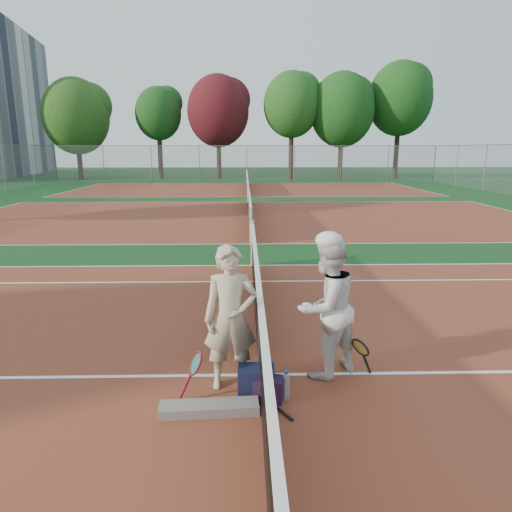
# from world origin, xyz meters

# --- Properties ---
(ground) EXTENTS (130.00, 130.00, 0.00)m
(ground) POSITION_xyz_m (0.00, 0.00, 0.00)
(ground) COLOR #0F3A16
(ground) RESTS_ON ground
(court_main) EXTENTS (23.77, 10.97, 0.01)m
(court_main) POSITION_xyz_m (0.00, 0.00, 0.00)
(court_main) COLOR brown
(court_main) RESTS_ON ground
(court_far_a) EXTENTS (23.77, 10.97, 0.01)m
(court_far_a) POSITION_xyz_m (0.00, 13.50, 0.00)
(court_far_a) COLOR brown
(court_far_a) RESTS_ON ground
(court_far_b) EXTENTS (23.77, 10.97, 0.01)m
(court_far_b) POSITION_xyz_m (0.00, 27.00, 0.00)
(court_far_b) COLOR brown
(court_far_b) RESTS_ON ground
(net_main) EXTENTS (0.10, 10.98, 1.02)m
(net_main) POSITION_xyz_m (0.00, 0.00, 0.51)
(net_main) COLOR black
(net_main) RESTS_ON ground
(net_far_a) EXTENTS (0.10, 10.98, 1.02)m
(net_far_a) POSITION_xyz_m (0.00, 13.50, 0.51)
(net_far_a) COLOR black
(net_far_a) RESTS_ON ground
(net_far_b) EXTENTS (0.10, 10.98, 1.02)m
(net_far_b) POSITION_xyz_m (0.00, 27.00, 0.51)
(net_far_b) COLOR black
(net_far_b) RESTS_ON ground
(fence_back) EXTENTS (32.00, 0.06, 3.00)m
(fence_back) POSITION_xyz_m (0.00, 34.00, 1.50)
(fence_back) COLOR slate
(fence_back) RESTS_ON ground
(player_a) EXTENTS (0.65, 0.46, 1.71)m
(player_a) POSITION_xyz_m (-0.35, -0.23, 0.85)
(player_a) COLOR #BCAD91
(player_a) RESTS_ON ground
(player_b) EXTENTS (1.08, 1.03, 1.75)m
(player_b) POSITION_xyz_m (0.81, 0.03, 0.88)
(player_b) COLOR silver
(player_b) RESTS_ON ground
(racket_red) EXTENTS (0.38, 0.36, 0.55)m
(racket_red) POSITION_xyz_m (-0.74, -0.52, 0.27)
(racket_red) COLOR maroon
(racket_red) RESTS_ON ground
(racket_black_held) EXTENTS (0.42, 0.41, 0.54)m
(racket_black_held) POSITION_xyz_m (1.21, -0.12, 0.27)
(racket_black_held) COLOR black
(racket_black_held) RESTS_ON ground
(racket_spare) EXTENTS (0.54, 0.65, 0.03)m
(racket_spare) POSITION_xyz_m (0.06, -0.61, 0.01)
(racket_spare) COLOR black
(racket_spare) RESTS_ON ground
(sports_bag_navy) EXTENTS (0.43, 0.30, 0.33)m
(sports_bag_navy) POSITION_xyz_m (-0.06, -0.44, 0.16)
(sports_bag_navy) COLOR black
(sports_bag_navy) RESTS_ON ground
(sports_bag_purple) EXTENTS (0.37, 0.29, 0.27)m
(sports_bag_purple) POSITION_xyz_m (0.08, -0.57, 0.13)
(sports_bag_purple) COLOR black
(sports_bag_purple) RESTS_ON ground
(net_cover_canvas) EXTENTS (1.07, 0.31, 0.11)m
(net_cover_canvas) POSITION_xyz_m (-0.57, -0.82, 0.06)
(net_cover_canvas) COLOR slate
(net_cover_canvas) RESTS_ON ground
(water_bottle) EXTENTS (0.09, 0.09, 0.30)m
(water_bottle) POSITION_xyz_m (0.28, -0.55, 0.15)
(water_bottle) COLOR silver
(water_bottle) RESTS_ON ground
(tree_back_0) EXTENTS (5.81, 5.81, 8.90)m
(tree_back_0) POSITION_xyz_m (-15.19, 37.51, 5.55)
(tree_back_0) COLOR #382314
(tree_back_0) RESTS_ON ground
(tree_back_1) EXTENTS (4.14, 4.14, 8.22)m
(tree_back_1) POSITION_xyz_m (-7.96, 38.03, 5.80)
(tree_back_1) COLOR #382314
(tree_back_1) RESTS_ON ground
(tree_back_maroon) EXTENTS (5.53, 5.53, 9.23)m
(tree_back_maroon) POSITION_xyz_m (-2.54, 37.66, 6.03)
(tree_back_maroon) COLOR #382314
(tree_back_maroon) RESTS_ON ground
(tree_back_3) EXTENTS (5.01, 5.01, 9.42)m
(tree_back_3) POSITION_xyz_m (4.02, 36.98, 6.51)
(tree_back_3) COLOR #382314
(tree_back_3) RESTS_ON ground
(tree_back_4) EXTENTS (5.71, 5.71, 9.41)m
(tree_back_4) POSITION_xyz_m (8.54, 37.09, 6.11)
(tree_back_4) COLOR #382314
(tree_back_4) RESTS_ON ground
(tree_back_5) EXTENTS (5.76, 5.76, 10.47)m
(tree_back_5) POSITION_xyz_m (13.94, 37.95, 7.14)
(tree_back_5) COLOR #382314
(tree_back_5) RESTS_ON ground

